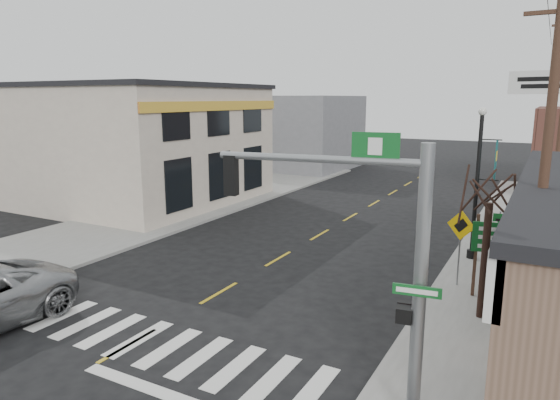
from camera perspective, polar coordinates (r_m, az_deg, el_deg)
The scene contains 16 objects.
ground at distance 13.84m, azimuth -16.97°, elevation -15.62°, with size 140.00×140.00×0.00m, color black.
sidewalk_right at distance 22.32m, azimuth 27.41°, elevation -5.74°, with size 6.00×38.00×0.13m, color gray.
sidewalk_left at distance 28.69m, azimuth -11.24°, elevation -1.02°, with size 6.00×38.00×0.13m, color gray.
center_line at distance 19.77m, azimuth -0.20°, elevation -6.71°, with size 0.12×56.00×0.01m, color gold.
crosswalk at distance 14.08m, azimuth -15.78°, elevation -15.02°, with size 11.00×2.20×0.01m, color silver.
left_building at distance 31.58m, azimuth -15.95°, elevation 6.03°, with size 12.00×12.00×6.80m, color beige.
bldg_distant_left at distance 45.24m, azimuth 2.20°, elevation 7.75°, with size 9.00×10.00×6.40m, color slate.
traffic_signal_pole at distance 9.39m, azimuth 11.97°, elevation -6.03°, with size 4.34×0.36×5.49m.
guide_sign at distance 16.45m, azimuth 23.62°, elevation -4.84°, with size 1.50×0.13×2.62m.
fire_hydrant at distance 17.09m, azimuth 24.21°, elevation -9.01°, with size 0.21×0.21×0.68m.
ped_crossing_sign at distance 17.26m, azimuth 19.92°, elevation -3.67°, with size 0.98×0.07×2.53m.
lamp_post at distance 20.11m, azimuth 21.83°, elevation 2.89°, with size 0.75×0.59×5.75m.
dance_center_sign at distance 23.15m, azimuth 28.61°, elevation 8.96°, with size 3.53×0.22×7.51m.
bare_tree at distance 14.52m, azimuth 23.01°, elevation 1.97°, with size 2.47×2.47×4.94m.
shrub_front at distance 14.68m, azimuth 27.99°, elevation -12.14°, with size 1.36×1.36×1.02m, color #193B1A.
utility_pole_near at distance 12.69m, azimuth 27.93°, elevation 2.26°, with size 1.47×0.22×8.43m.
Camera 1 is at (9.02, -8.46, 6.21)m, focal length 32.00 mm.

